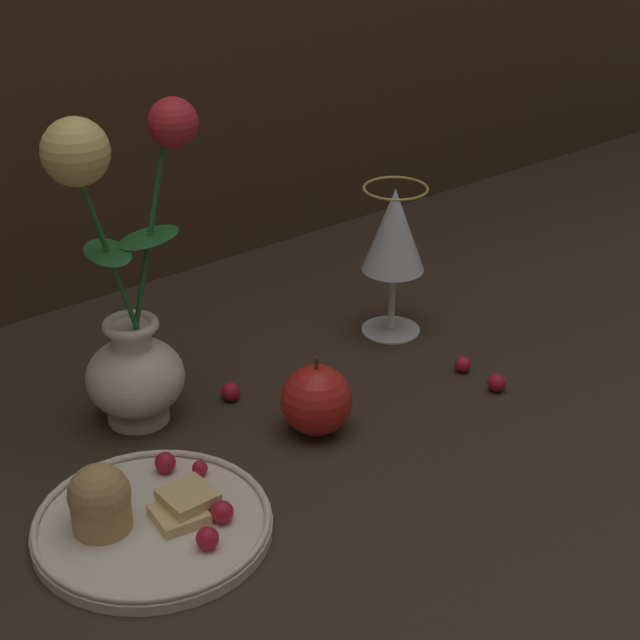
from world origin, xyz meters
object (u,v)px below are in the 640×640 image
(vase, at_px, (128,316))
(plate_with_pastries, at_px, (142,517))
(wine_glass, at_px, (394,236))
(apple_beside_vase, at_px, (316,400))

(vase, distance_m, plate_with_pastries, 0.20)
(wine_glass, bearing_deg, vase, 177.90)
(plate_with_pastries, height_order, apple_beside_vase, apple_beside_vase)
(vase, relative_size, plate_with_pastries, 1.57)
(plate_with_pastries, distance_m, apple_beside_vase, 0.22)
(vase, height_order, wine_glass, vase)
(vase, distance_m, wine_glass, 0.33)
(vase, bearing_deg, plate_with_pastries, -117.90)
(plate_with_pastries, distance_m, wine_glass, 0.45)
(vase, relative_size, apple_beside_vase, 3.91)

